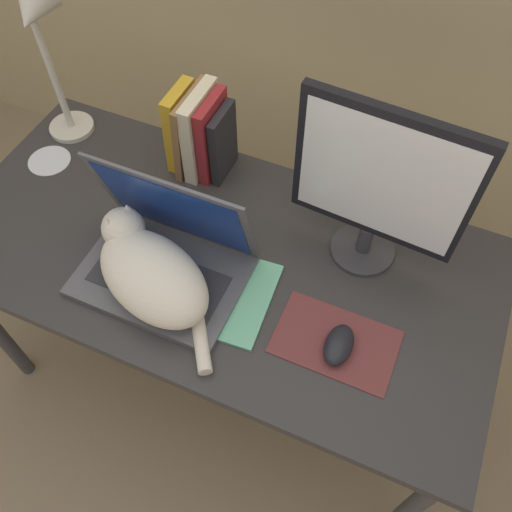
# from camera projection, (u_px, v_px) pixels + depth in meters

# --- Properties ---
(ground_plane) EXTENTS (12.00, 12.00, 0.00)m
(ground_plane) POSITION_uv_depth(u_px,v_px,m) (184.00, 457.00, 1.76)
(ground_plane) COLOR #847056
(desk) EXTENTS (1.40, 0.69, 0.71)m
(desk) POSITION_uv_depth(u_px,v_px,m) (219.00, 268.00, 1.42)
(desk) COLOR #2D2B2B
(desk) RESTS_ON ground_plane
(laptop) EXTENTS (0.39, 0.28, 0.29)m
(laptop) POSITION_uv_depth(u_px,v_px,m) (166.00, 256.00, 1.29)
(laptop) COLOR #4C4C51
(laptop) RESTS_ON desk
(cat) EXTENTS (0.39, 0.29, 0.16)m
(cat) POSITION_uv_depth(u_px,v_px,m) (151.00, 272.00, 1.23)
(cat) COLOR beige
(cat) RESTS_ON desk
(external_monitor) EXTENTS (0.39, 0.16, 0.44)m
(external_monitor) POSITION_uv_depth(u_px,v_px,m) (379.00, 186.00, 1.16)
(external_monitor) COLOR #333338
(external_monitor) RESTS_ON desk
(mousepad) EXTENTS (0.27, 0.17, 0.00)m
(mousepad) POSITION_uv_depth(u_px,v_px,m) (335.00, 342.00, 1.22)
(mousepad) COLOR brown
(mousepad) RESTS_ON desk
(computer_mouse) EXTENTS (0.06, 0.11, 0.04)m
(computer_mouse) POSITION_uv_depth(u_px,v_px,m) (339.00, 345.00, 1.19)
(computer_mouse) COLOR black
(computer_mouse) RESTS_ON mousepad
(book_row) EXTENTS (0.16, 0.17, 0.24)m
(book_row) POSITION_uv_depth(u_px,v_px,m) (200.00, 133.00, 1.44)
(book_row) COLOR gold
(book_row) RESTS_ON desk
(desk_lamp) EXTENTS (0.17, 0.17, 0.48)m
(desk_lamp) POSITION_uv_depth(u_px,v_px,m) (42.00, 39.00, 1.33)
(desk_lamp) COLOR beige
(desk_lamp) RESTS_ON desk
(notepad) EXTENTS (0.19, 0.25, 0.01)m
(notepad) POSITION_uv_depth(u_px,v_px,m) (235.00, 297.00, 1.28)
(notepad) COLOR #6BBC93
(notepad) RESTS_ON desk
(cd_disc) EXTENTS (0.12, 0.12, 0.00)m
(cd_disc) POSITION_uv_depth(u_px,v_px,m) (49.00, 161.00, 1.54)
(cd_disc) COLOR silver
(cd_disc) RESTS_ON desk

